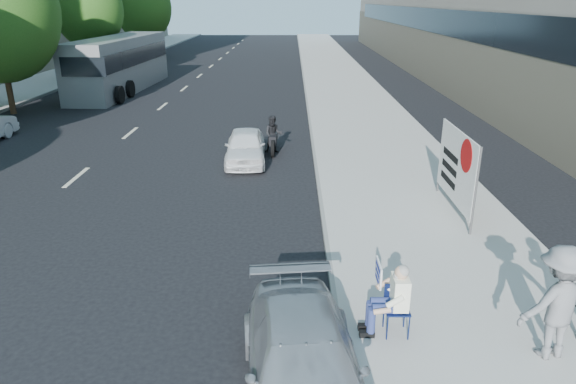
{
  "coord_description": "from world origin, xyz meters",
  "views": [
    {
      "loc": [
        0.62,
        -7.97,
        5.52
      ],
      "look_at": [
        0.53,
        3.49,
        1.2
      ],
      "focal_mm": 32.0,
      "sensor_mm": 36.0,
      "label": 1
    }
  ],
  "objects_px": {
    "motorcycle": "(273,136)",
    "jogger": "(557,303)",
    "protest_banner": "(456,167)",
    "parked_sedan": "(304,367)",
    "bus": "(120,64)",
    "white_sedan_near": "(245,146)",
    "seated_protester": "(391,296)"
  },
  "relations": [
    {
      "from": "protest_banner",
      "to": "bus",
      "type": "distance_m",
      "value": 25.45
    },
    {
      "from": "motorcycle",
      "to": "white_sedan_near",
      "type": "bearing_deg",
      "value": -124.86
    },
    {
      "from": "jogger",
      "to": "white_sedan_near",
      "type": "height_order",
      "value": "jogger"
    },
    {
      "from": "jogger",
      "to": "white_sedan_near",
      "type": "distance_m",
      "value": 12.3
    },
    {
      "from": "jogger",
      "to": "white_sedan_near",
      "type": "xyz_separation_m",
      "value": [
        -5.79,
        10.84,
        -0.52
      ]
    },
    {
      "from": "protest_banner",
      "to": "parked_sedan",
      "type": "xyz_separation_m",
      "value": [
        -4.14,
        -6.89,
        -0.8
      ]
    },
    {
      "from": "jogger",
      "to": "protest_banner",
      "type": "relative_size",
      "value": 0.63
    },
    {
      "from": "motorcycle",
      "to": "jogger",
      "type": "bearing_deg",
      "value": -66.43
    },
    {
      "from": "parked_sedan",
      "to": "white_sedan_near",
      "type": "xyz_separation_m",
      "value": [
        -1.84,
        11.74,
        -0.01
      ]
    },
    {
      "from": "jogger",
      "to": "bus",
      "type": "bearing_deg",
      "value": -74.22
    },
    {
      "from": "seated_protester",
      "to": "parked_sedan",
      "type": "distance_m",
      "value": 2.1
    },
    {
      "from": "seated_protester",
      "to": "white_sedan_near",
      "type": "distance_m",
      "value": 10.81
    },
    {
      "from": "seated_protester",
      "to": "bus",
      "type": "distance_m",
      "value": 28.73
    },
    {
      "from": "protest_banner",
      "to": "jogger",
      "type": "bearing_deg",
      "value": -91.87
    },
    {
      "from": "seated_protester",
      "to": "white_sedan_near",
      "type": "xyz_separation_m",
      "value": [
        -3.33,
        10.28,
        -0.28
      ]
    },
    {
      "from": "motorcycle",
      "to": "protest_banner",
      "type": "bearing_deg",
      "value": -48.81
    },
    {
      "from": "white_sedan_near",
      "to": "bus",
      "type": "bearing_deg",
      "value": 117.83
    },
    {
      "from": "seated_protester",
      "to": "protest_banner",
      "type": "xyz_separation_m",
      "value": [
        2.65,
        5.43,
        0.53
      ]
    },
    {
      "from": "jogger",
      "to": "bus",
      "type": "relative_size",
      "value": 0.16
    },
    {
      "from": "white_sedan_near",
      "to": "bus",
      "type": "xyz_separation_m",
      "value": [
        -9.26,
        15.53,
        1.05
      ]
    },
    {
      "from": "parked_sedan",
      "to": "bus",
      "type": "relative_size",
      "value": 0.34
    },
    {
      "from": "white_sedan_near",
      "to": "seated_protester",
      "type": "bearing_deg",
      "value": -75.01
    },
    {
      "from": "white_sedan_near",
      "to": "bus",
      "type": "distance_m",
      "value": 18.11
    },
    {
      "from": "parked_sedan",
      "to": "motorcycle",
      "type": "distance_m",
      "value": 13.05
    },
    {
      "from": "jogger",
      "to": "bus",
      "type": "xyz_separation_m",
      "value": [
        -15.05,
        26.37,
        0.53
      ]
    },
    {
      "from": "parked_sedan",
      "to": "white_sedan_near",
      "type": "distance_m",
      "value": 11.88
    },
    {
      "from": "protest_banner",
      "to": "parked_sedan",
      "type": "relative_size",
      "value": 0.74
    },
    {
      "from": "seated_protester",
      "to": "motorcycle",
      "type": "bearing_deg",
      "value": 101.62
    },
    {
      "from": "parked_sedan",
      "to": "white_sedan_near",
      "type": "bearing_deg",
      "value": 92.9
    },
    {
      "from": "white_sedan_near",
      "to": "motorcycle",
      "type": "distance_m",
      "value": 1.6
    },
    {
      "from": "protest_banner",
      "to": "motorcycle",
      "type": "relative_size",
      "value": 1.5
    },
    {
      "from": "jogger",
      "to": "parked_sedan",
      "type": "height_order",
      "value": "jogger"
    }
  ]
}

